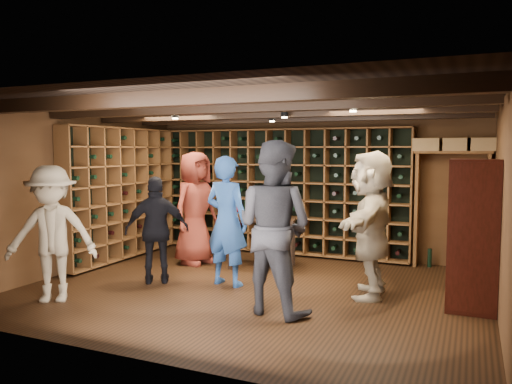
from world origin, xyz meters
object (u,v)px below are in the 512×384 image
at_px(man_blue_shirt, 227,221).
at_px(guest_red_floral, 195,208).
at_px(man_grey_suit, 274,227).
at_px(guest_khaki, 52,234).
at_px(guest_beige, 371,224).
at_px(tasting_table, 262,223).
at_px(display_cabinet, 472,239).
at_px(guest_woman_black, 157,230).

bearing_deg(man_blue_shirt, guest_red_floral, -34.30).
bearing_deg(guest_red_floral, man_grey_suit, -117.95).
distance_m(guest_khaki, guest_beige, 4.02).
height_order(man_grey_suit, guest_red_floral, man_grey_suit).
bearing_deg(guest_khaki, tasting_table, 27.48).
bearing_deg(display_cabinet, guest_woman_black, -173.88).
xyz_separation_m(guest_khaki, guest_beige, (3.59, 1.81, 0.09)).
distance_m(man_blue_shirt, guest_beige, 1.95).
relative_size(guest_khaki, guest_beige, 0.90).
xyz_separation_m(man_grey_suit, guest_woman_black, (-1.99, 0.54, -0.24)).
bearing_deg(man_grey_suit, guest_beige, -116.33).
height_order(guest_red_floral, guest_woman_black, guest_red_floral).
bearing_deg(guest_woman_black, guest_red_floral, -117.06).
bearing_deg(man_grey_suit, guest_khaki, 27.55).
xyz_separation_m(guest_woman_black, tasting_table, (0.99, 1.46, -0.05)).
bearing_deg(guest_red_floral, guest_khaki, -179.81).
height_order(guest_khaki, guest_beige, guest_beige).
distance_m(guest_beige, tasting_table, 2.11).
relative_size(guest_beige, tasting_table, 1.63).
relative_size(man_grey_suit, tasting_table, 1.73).
bearing_deg(guest_beige, man_blue_shirt, -86.23).
height_order(guest_woman_black, tasting_table, guest_woman_black).
relative_size(man_grey_suit, guest_woman_black, 1.32).
xyz_separation_m(man_grey_suit, guest_beige, (0.90, 1.10, -0.06)).
relative_size(guest_red_floral, guest_woman_black, 1.23).
relative_size(guest_red_floral, guest_khaki, 1.10).
bearing_deg(guest_red_floral, display_cabinet, -88.62).
xyz_separation_m(display_cabinet, guest_red_floral, (-4.22, 0.85, 0.07)).
bearing_deg(display_cabinet, man_grey_suit, -155.10).
bearing_deg(tasting_table, man_blue_shirt, -106.03).
relative_size(man_blue_shirt, guest_beige, 0.96).
relative_size(display_cabinet, guest_khaki, 1.03).
relative_size(guest_red_floral, tasting_table, 1.61).
height_order(guest_beige, tasting_table, guest_beige).
height_order(guest_red_floral, guest_khaki, guest_red_floral).
bearing_deg(man_blue_shirt, tasting_table, -83.74).
bearing_deg(guest_woman_black, guest_khaki, 27.75).
distance_m(man_grey_suit, guest_beige, 1.43).
bearing_deg(man_grey_suit, guest_woman_black, -2.26).
bearing_deg(guest_red_floral, man_blue_shirt, -119.59).
distance_m(guest_woman_black, guest_khaki, 1.43).
distance_m(guest_woman_black, guest_beige, 2.95).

